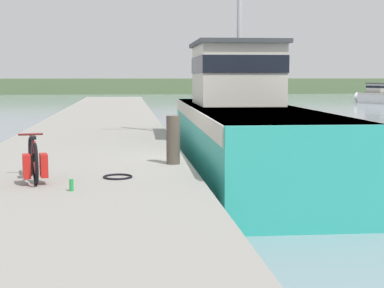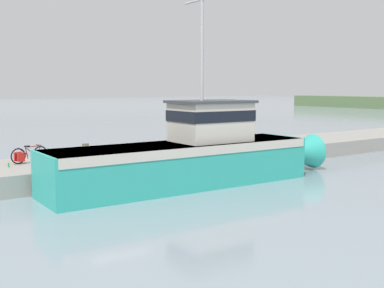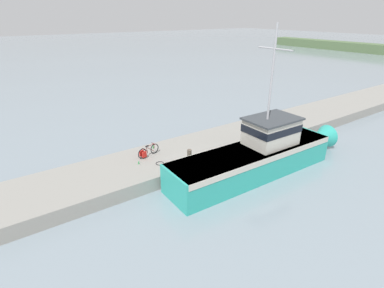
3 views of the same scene
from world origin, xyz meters
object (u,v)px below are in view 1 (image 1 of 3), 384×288
at_px(boat_white_moored, 381,95).
at_px(water_bottle_on_curb, 71,185).
at_px(fishing_boat_main, 240,124).
at_px(mooring_post, 173,140).
at_px(bicycle_touring, 34,161).

relative_size(boat_white_moored, water_bottle_on_curb, 30.82).
relative_size(fishing_boat_main, water_bottle_on_curb, 75.13).
height_order(fishing_boat_main, mooring_post, fishing_boat_main).
height_order(fishing_boat_main, water_bottle_on_curb, fishing_boat_main).
bearing_deg(boat_white_moored, fishing_boat_main, -145.06).
distance_m(boat_white_moored, water_bottle_on_curb, 53.81).
xyz_separation_m(boat_white_moored, water_bottle_on_curb, (-26.24, -46.98, 0.17)).
bearing_deg(boat_white_moored, bicycle_touring, -146.48).
bearing_deg(fishing_boat_main, water_bottle_on_curb, -119.23).
bearing_deg(boat_white_moored, mooring_post, -144.97).
xyz_separation_m(fishing_boat_main, mooring_post, (-2.24, -4.22, 0.03)).
relative_size(boat_white_moored, bicycle_touring, 3.32).
height_order(fishing_boat_main, boat_white_moored, fishing_boat_main).
distance_m(mooring_post, water_bottle_on_curb, 3.33).
bearing_deg(fishing_boat_main, mooring_post, -116.76).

